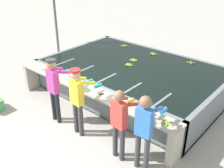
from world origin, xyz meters
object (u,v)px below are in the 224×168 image
object	(u,v)px
banana_bunch_floating_4	(125,46)
banana_bunch_floating_2	(191,63)
banana_bunch_ledge_2	(46,69)
knife_0	(104,94)
worker_0	(54,84)
banana_bunch_floating_1	(129,65)
banana_bunch_ledge_0	(115,102)
knife_1	(144,115)
worker_1	(78,96)
banana_bunch_ledge_1	(167,123)
worker_2	(120,119)
banana_bunch_floating_3	(134,60)
banana_bunch_floating_0	(153,54)
worker_3	(145,127)
support_post_left	(56,24)
banana_bunch_floating_5	(53,61)

from	to	relation	value
banana_bunch_floating_4	banana_bunch_floating_2	bearing A→B (deg)	1.96
banana_bunch_ledge_2	knife_0	size ratio (longest dim) A/B	0.87
worker_0	banana_bunch_floating_1	world-z (taller)	worker_0
banana_bunch_ledge_0	knife_1	world-z (taller)	banana_bunch_ledge_0
worker_1	banana_bunch_floating_4	distance (m)	4.05
knife_1	banana_bunch_ledge_2	bearing A→B (deg)	178.57
worker_1	banana_bunch_ledge_2	size ratio (longest dim) A/B	6.46
worker_0	banana_bunch_ledge_1	size ratio (longest dim) A/B	6.17
worker_2	banana_bunch_floating_4	size ratio (longest dim) A/B	5.96
banana_bunch_ledge_2	knife_1	distance (m)	3.48
banana_bunch_ledge_2	knife_1	world-z (taller)	banana_bunch_ledge_2
worker_0	worker_1	bearing A→B (deg)	0.88
worker_0	knife_0	bearing A→B (deg)	31.00
banana_bunch_floating_3	knife_1	distance (m)	3.06
banana_bunch_ledge_2	knife_0	bearing A→B (deg)	0.87
banana_bunch_floating_0	knife_0	world-z (taller)	banana_bunch_floating_0
worker_2	banana_bunch_floating_0	distance (m)	4.05
worker_3	banana_bunch_floating_4	bearing A→B (deg)	132.81
knife_1	banana_bunch_floating_1	bearing A→B (deg)	134.18
worker_1	banana_bunch_floating_1	distance (m)	2.47
banana_bunch_ledge_0	banana_bunch_ledge_1	world-z (taller)	same
banana_bunch_floating_1	banana_bunch_floating_4	xyz separation A→B (m)	(-1.20, 1.28, 0.00)
worker_0	worker_3	xyz separation A→B (m)	(2.63, 0.06, -0.04)
banana_bunch_floating_0	banana_bunch_floating_1	world-z (taller)	same
banana_bunch_floating_1	knife_0	xyz separation A→B (m)	(0.64, -1.81, -0.01)
banana_bunch_ledge_1	knife_1	xyz separation A→B (m)	(-0.53, -0.04, -0.01)
worker_2	knife_1	size ratio (longest dim) A/B	5.91
banana_bunch_floating_2	support_post_left	distance (m)	4.95
worker_0	knife_0	world-z (taller)	worker_0
banana_bunch_floating_5	knife_1	world-z (taller)	banana_bunch_floating_5
banana_bunch_ledge_0	support_post_left	world-z (taller)	support_post_left
banana_bunch_floating_1	knife_0	distance (m)	1.92
banana_bunch_floating_0	knife_1	xyz separation A→B (m)	(1.84, -3.20, -0.01)
knife_0	banana_bunch_floating_4	bearing A→B (deg)	120.65
worker_0	banana_bunch_ledge_2	xyz separation A→B (m)	(-1.18, 0.60, -0.13)
banana_bunch_floating_0	banana_bunch_floating_5	distance (m)	3.28
banana_bunch_floating_4	knife_0	world-z (taller)	banana_bunch_floating_4
worker_1	banana_bunch_ledge_0	bearing A→B (deg)	35.64
banana_bunch_floating_4	support_post_left	size ratio (longest dim) A/B	0.08
banana_bunch_ledge_1	knife_0	xyz separation A→B (m)	(-1.77, 0.08, -0.01)
banana_bunch_floating_0	knife_1	world-z (taller)	banana_bunch_floating_0
worker_1	banana_bunch_floating_3	xyz separation A→B (m)	(-0.53, 2.82, -0.12)
banana_bunch_floating_0	banana_bunch_floating_4	distance (m)	1.23
worker_2	banana_bunch_ledge_0	xyz separation A→B (m)	(-0.56, 0.51, -0.05)
banana_bunch_floating_0	banana_bunch_floating_3	world-z (taller)	same
worker_3	banana_bunch_floating_0	bearing A→B (deg)	120.69
worker_1	worker_2	size ratio (longest dim) A/B	1.05
knife_0	banana_bunch_floating_5	bearing A→B (deg)	169.28
knife_0	support_post_left	world-z (taller)	support_post_left
banana_bunch_floating_5	banana_bunch_ledge_1	size ratio (longest dim) A/B	1.01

